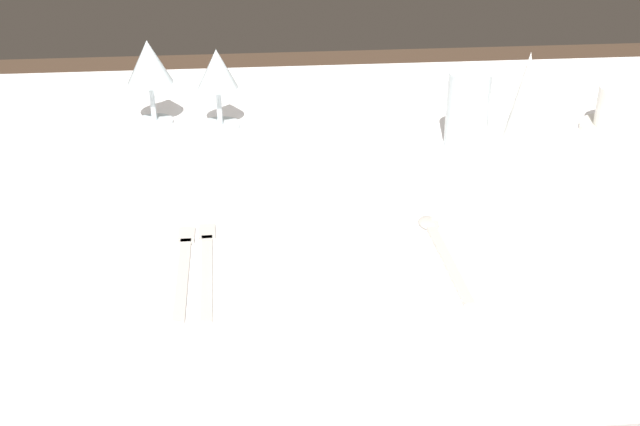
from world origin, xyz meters
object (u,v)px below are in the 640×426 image
at_px(spoon_soup, 440,246).
at_px(drink_tumbler, 468,109).
at_px(dinner_plate, 328,267).
at_px(wine_glass_left, 217,74).
at_px(fork_outer, 207,265).
at_px(coffee_cup_left, 623,107).
at_px(wine_glass_centre, 149,65).
at_px(napkin_folded, 526,97).
at_px(fork_inner, 184,267).

xyz_separation_m(spoon_soup, drink_tumbler, (0.11, 0.33, 0.06)).
relative_size(dinner_plate, wine_glass_left, 1.74).
distance_m(fork_outer, coffee_cup_left, 0.79).
relative_size(coffee_cup_left, wine_glass_centre, 0.72).
height_order(dinner_plate, wine_glass_centre, wine_glass_centre).
bearing_deg(napkin_folded, fork_inner, -146.24).
distance_m(spoon_soup, drink_tumbler, 0.35).
bearing_deg(dinner_plate, drink_tumbler, 55.12).
height_order(fork_inner, spoon_soup, spoon_soup).
bearing_deg(napkin_folded, wine_glass_left, 168.59).
xyz_separation_m(dinner_plate, fork_outer, (-0.15, 0.03, -0.01)).
xyz_separation_m(dinner_plate, wine_glass_left, (-0.14, 0.49, 0.09)).
bearing_deg(drink_tumbler, dinner_plate, -124.88).
distance_m(dinner_plate, napkin_folded, 0.53).
distance_m(coffee_cup_left, drink_tumbler, 0.28).
height_order(fork_inner, coffee_cup_left, coffee_cup_left).
height_order(dinner_plate, wine_glass_left, wine_glass_left).
relative_size(dinner_plate, wine_glass_centre, 1.62).
distance_m(fork_inner, drink_tumbler, 0.57).
xyz_separation_m(fork_outer, fork_inner, (-0.03, -0.00, -0.00)).
bearing_deg(spoon_soup, wine_glass_centre, 131.27).
bearing_deg(drink_tumbler, wine_glass_centre, 165.23).
bearing_deg(fork_outer, wine_glass_left, 88.91).
bearing_deg(fork_outer, drink_tumbler, 40.24).
bearing_deg(wine_glass_left, dinner_plate, -73.75).
bearing_deg(wine_glass_left, drink_tumbler, -15.26).
xyz_separation_m(fork_outer, coffee_cup_left, (0.69, 0.38, 0.04)).
distance_m(spoon_soup, coffee_cup_left, 0.53).
bearing_deg(dinner_plate, napkin_folded, 46.98).
relative_size(fork_outer, drink_tumbler, 1.86).
distance_m(wine_glass_centre, wine_glass_left, 0.12).
relative_size(fork_inner, drink_tumbler, 1.78).
bearing_deg(napkin_folded, spoon_soup, -121.71).
distance_m(fork_outer, napkin_folded, 0.63).
distance_m(fork_inner, spoon_soup, 0.33).
bearing_deg(dinner_plate, fork_outer, 169.86).
bearing_deg(coffee_cup_left, drink_tumbler, -173.21).
relative_size(fork_outer, wine_glass_centre, 1.54).
bearing_deg(wine_glass_left, spoon_soup, -56.24).
distance_m(dinner_plate, coffee_cup_left, 0.68).
height_order(fork_inner, wine_glass_centre, wine_glass_centre).
height_order(spoon_soup, wine_glass_centre, wine_glass_centre).
distance_m(wine_glass_centre, napkin_folded, 0.63).
xyz_separation_m(spoon_soup, napkin_folded, (0.21, 0.34, 0.07)).
xyz_separation_m(drink_tumbler, napkin_folded, (0.10, 0.01, 0.01)).
bearing_deg(wine_glass_centre, spoon_soup, -48.73).
height_order(coffee_cup_left, drink_tumbler, drink_tumbler).
bearing_deg(fork_inner, wine_glass_centre, 99.02).
distance_m(wine_glass_centre, drink_tumbler, 0.54).
height_order(dinner_plate, coffee_cup_left, coffee_cup_left).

